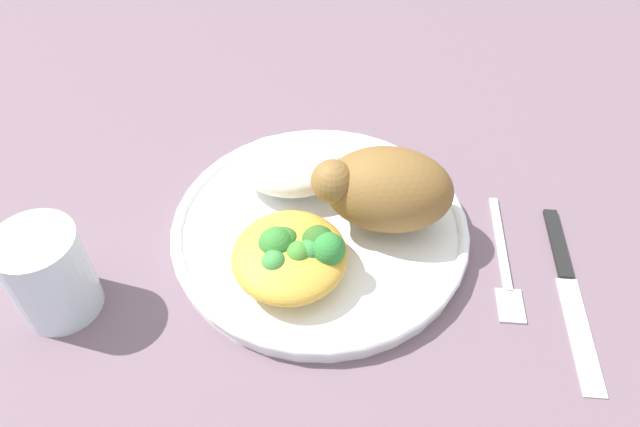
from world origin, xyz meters
TOP-DOWN VIEW (x-y plane):
  - ground_plane at (0.00, 0.00)m, footprint 2.00×2.00m
  - plate at (0.00, 0.00)m, footprint 0.27×0.27m
  - roasted_chicken at (-0.05, -0.01)m, footprint 0.12×0.08m
  - rice_pile at (0.04, -0.05)m, footprint 0.10×0.08m
  - mac_cheese_with_broccoli at (0.02, 0.06)m, footprint 0.10×0.10m
  - fork at (-0.16, 0.01)m, footprint 0.02×0.14m
  - knife at (-0.22, 0.02)m, footprint 0.02×0.19m
  - water_glass at (0.20, 0.10)m, footprint 0.06×0.06m

SIDE VIEW (x-z plane):
  - ground_plane at x=0.00m, z-range 0.00..0.00m
  - fork at x=-0.16m, z-range 0.00..0.01m
  - knife at x=-0.22m, z-range 0.00..0.01m
  - plate at x=0.00m, z-range 0.00..0.02m
  - mac_cheese_with_broccoli at x=0.02m, z-range 0.02..0.06m
  - rice_pile at x=0.04m, z-range 0.02..0.06m
  - water_glass at x=0.20m, z-range 0.00..0.08m
  - roasted_chicken at x=-0.05m, z-range 0.02..0.09m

